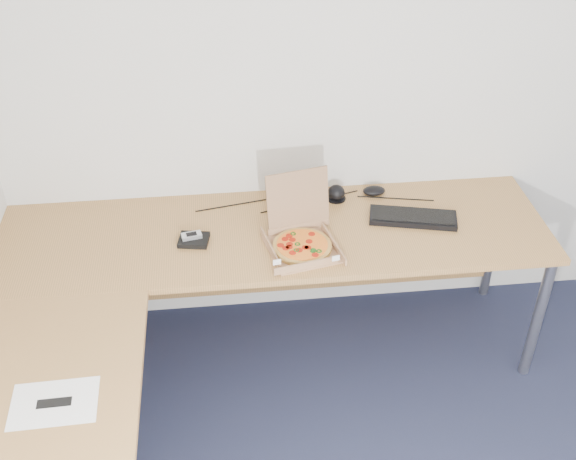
{
  "coord_description": "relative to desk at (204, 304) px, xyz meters",
  "views": [
    {
      "loc": [
        -0.72,
        -1.21,
        2.62
      ],
      "look_at": [
        -0.45,
        1.28,
        0.82
      ],
      "focal_mm": 44.5,
      "sensor_mm": 36.0,
      "label": 1
    }
  ],
  "objects": [
    {
      "name": "keyboard",
      "position": [
        0.97,
        0.45,
        0.04
      ],
      "size": [
        0.42,
        0.23,
        0.02
      ],
      "primitive_type": "cube",
      "rotation": [
        0.0,
        0.0,
        -0.24
      ],
      "color": "black",
      "rests_on": "desk"
    },
    {
      "name": "phone",
      "position": [
        -0.05,
        0.39,
        0.06
      ],
      "size": [
        0.1,
        0.06,
        0.02
      ],
      "primitive_type": "cube",
      "rotation": [
        0.0,
        0.0,
        0.19
      ],
      "color": "#B2B5BA",
      "rests_on": "wallet"
    },
    {
      "name": "paper_sheet",
      "position": [
        -0.51,
        -0.49,
        0.03
      ],
      "size": [
        0.3,
        0.22,
        0.0
      ],
      "primitive_type": "cube",
      "rotation": [
        0.0,
        0.0,
        0.03
      ],
      "color": "white",
      "rests_on": "desk"
    },
    {
      "name": "cable_bundle",
      "position": [
        0.52,
        0.65,
        0.03
      ],
      "size": [
        0.55,
        0.11,
        0.01
      ],
      "primitive_type": null,
      "rotation": [
        0.0,
        0.0,
        0.14
      ],
      "color": "black",
      "rests_on": "desk"
    },
    {
      "name": "wallet",
      "position": [
        -0.04,
        0.39,
        0.04
      ],
      "size": [
        0.15,
        0.13,
        0.02
      ],
      "primitive_type": "cube",
      "rotation": [
        0.0,
        0.0,
        -0.18
      ],
      "color": "black",
      "rests_on": "desk"
    },
    {
      "name": "mouse",
      "position": [
        0.84,
        0.68,
        0.05
      ],
      "size": [
        0.11,
        0.08,
        0.04
      ],
      "primitive_type": "ellipsoid",
      "rotation": [
        0.0,
        0.0,
        -0.07
      ],
      "color": "black",
      "rests_on": "desk"
    },
    {
      "name": "drinking_glass",
      "position": [
        0.49,
        0.54,
        0.09
      ],
      "size": [
        0.07,
        0.07,
        0.13
      ],
      "primitive_type": "cylinder",
      "color": "silver",
      "rests_on": "desk"
    },
    {
      "name": "room_shell",
      "position": [
        0.82,
        -0.97,
        0.55
      ],
      "size": [
        3.5,
        3.5,
        2.5
      ],
      "primitive_type": null,
      "color": "silver",
      "rests_on": "ground"
    },
    {
      "name": "dome_speaker",
      "position": [
        0.65,
        0.66,
        0.07
      ],
      "size": [
        0.09,
        0.09,
        0.08
      ],
      "primitive_type": "ellipsoid",
      "color": "black",
      "rests_on": "desk"
    },
    {
      "name": "desk",
      "position": [
        0.0,
        0.0,
        0.0
      ],
      "size": [
        2.5,
        2.2,
        0.73
      ],
      "color": "#AF7B42",
      "rests_on": "ground"
    },
    {
      "name": "pizza_box",
      "position": [
        0.43,
        0.29,
        0.06
      ],
      "size": [
        0.29,
        0.33,
        0.29
      ],
      "rotation": [
        0.0,
        0.0,
        0.21
      ],
      "color": "#A97A54",
      "rests_on": "desk"
    }
  ]
}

